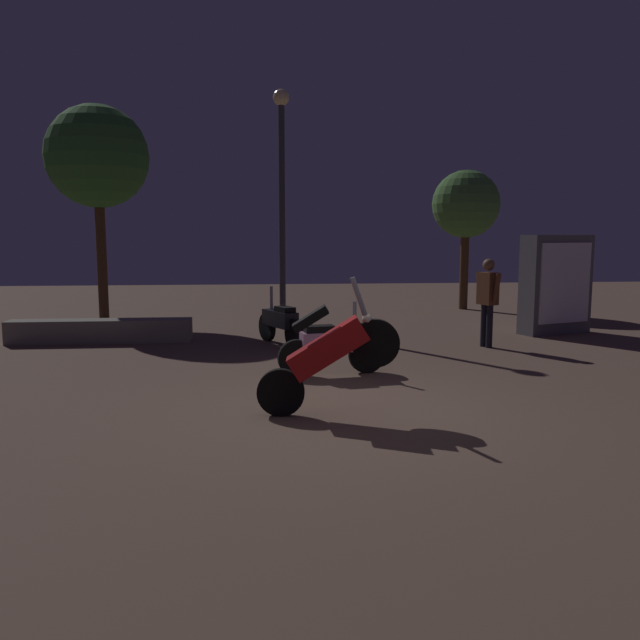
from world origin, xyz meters
TOP-DOWN VIEW (x-y plane):
  - ground_plane at (0.00, 0.00)m, footprint 40.00×40.00m
  - motorcycle_red_foreground at (-0.25, -0.16)m, footprint 1.66×0.38m
  - motorcycle_black_parked_left at (-0.65, 4.77)m, footprint 0.82×1.53m
  - motorcycle_pink_parked_right at (0.05, 2.04)m, footprint 1.66×0.44m
  - person_rider_beside at (3.21, 4.18)m, footprint 0.35×0.65m
  - streetlamp_near at (-0.52, 7.09)m, footprint 0.36×0.36m
  - tree_left_bg at (4.73, 10.31)m, footprint 1.88×1.88m
  - tree_center_bg at (-4.91, 8.88)m, footprint 2.46×2.46m
  - kiosk_billboard at (5.26, 5.69)m, footprint 1.68×1.00m
  - planter_wall_low at (-4.17, 5.40)m, footprint 3.53×0.50m

SIDE VIEW (x-z plane):
  - ground_plane at x=0.00m, z-range 0.00..0.00m
  - planter_wall_low at x=-4.17m, z-range 0.00..0.45m
  - motorcycle_black_parked_left at x=-0.65m, z-range -0.12..0.99m
  - motorcycle_pink_parked_right at x=0.05m, z-range -0.12..0.99m
  - motorcycle_red_foreground at x=-0.25m, z-range -0.07..1.56m
  - person_rider_beside at x=3.21m, z-range 0.16..1.82m
  - kiosk_billboard at x=5.26m, z-range 0.00..2.10m
  - tree_left_bg at x=4.73m, z-range 0.97..4.86m
  - streetlamp_near at x=-0.52m, z-range 0.69..5.94m
  - tree_center_bg at x=-4.91m, z-range 1.34..6.55m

